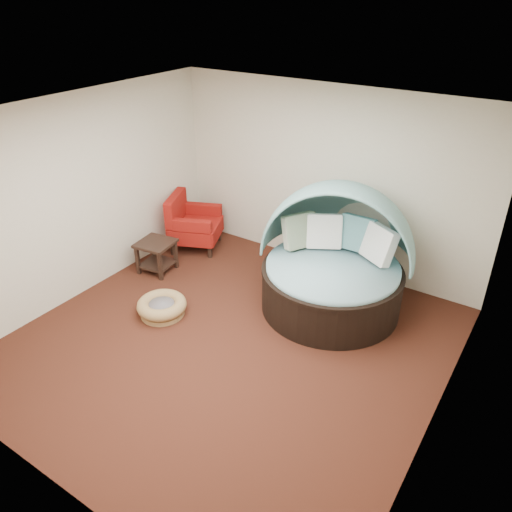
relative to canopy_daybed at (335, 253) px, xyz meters
The scene contains 10 objects.
floor 1.84m from the canopy_daybed, 114.15° to the right, with size 5.00×5.00×0.00m, color #461E14.
wall_back 1.34m from the canopy_daybed, 124.39° to the left, with size 5.00×5.00×0.00m, color beige.
wall_front 4.11m from the canopy_daybed, 99.59° to the right, with size 5.00×5.00×0.00m, color beige.
wall_left 3.57m from the canopy_daybed, 154.57° to the right, with size 5.00×5.00×0.00m, color beige.
wall_right 2.44m from the canopy_daybed, 39.65° to the right, with size 5.00×5.00×0.00m, color beige.
ceiling 2.59m from the canopy_daybed, 114.15° to the right, with size 5.00×5.00×0.00m, color white.
canopy_daybed is the anchor object (origin of this frame).
pet_basket 2.46m from the canopy_daybed, 140.05° to the right, with size 0.83×0.83×0.24m.
red_armchair 2.77m from the canopy_daybed, behind, with size 1.05×1.05×0.94m.
side_table 2.80m from the canopy_daybed, 165.80° to the right, with size 0.59×0.59×0.50m.
Camera 1 is at (3.02, -3.97, 4.02)m, focal length 35.00 mm.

